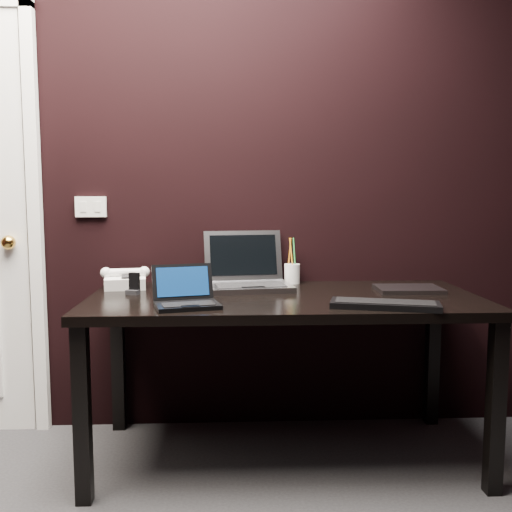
{
  "coord_description": "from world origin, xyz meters",
  "views": [
    {
      "loc": [
        0.06,
        -1.06,
        1.19
      ],
      "look_at": [
        0.17,
        1.35,
        0.92
      ],
      "focal_mm": 40.0,
      "sensor_mm": 36.0,
      "label": 1
    }
  ],
  "objects_px": {
    "silver_laptop": "(248,278)",
    "mobile_phone": "(134,286)",
    "desk": "(284,313)",
    "ext_keyboard": "(385,304)",
    "netbook": "(186,298)",
    "closed_laptop": "(408,289)",
    "pen_cup": "(292,273)",
    "desk_phone": "(125,280)"
  },
  "relations": [
    {
      "from": "desk",
      "to": "silver_laptop",
      "type": "relative_size",
      "value": 3.99
    },
    {
      "from": "desk_phone",
      "to": "mobile_phone",
      "type": "height_order",
      "value": "desk_phone"
    },
    {
      "from": "netbook",
      "to": "mobile_phone",
      "type": "xyz_separation_m",
      "value": [
        -0.25,
        0.29,
        0.0
      ]
    },
    {
      "from": "silver_laptop",
      "to": "ext_keyboard",
      "type": "distance_m",
      "value": 0.71
    },
    {
      "from": "desk",
      "to": "closed_laptop",
      "type": "bearing_deg",
      "value": 8.02
    },
    {
      "from": "desk_phone",
      "to": "pen_cup",
      "type": "relative_size",
      "value": 1.02
    },
    {
      "from": "netbook",
      "to": "closed_laptop",
      "type": "relative_size",
      "value": 1.0
    },
    {
      "from": "desk",
      "to": "silver_laptop",
      "type": "bearing_deg",
      "value": 128.23
    },
    {
      "from": "ext_keyboard",
      "to": "mobile_phone",
      "type": "height_order",
      "value": "mobile_phone"
    },
    {
      "from": "netbook",
      "to": "pen_cup",
      "type": "xyz_separation_m",
      "value": [
        0.48,
        0.56,
        0.02
      ]
    },
    {
      "from": "ext_keyboard",
      "to": "desk_phone",
      "type": "height_order",
      "value": "desk_phone"
    },
    {
      "from": "mobile_phone",
      "to": "pen_cup",
      "type": "distance_m",
      "value": 0.78
    },
    {
      "from": "desk",
      "to": "mobile_phone",
      "type": "height_order",
      "value": "mobile_phone"
    },
    {
      "from": "silver_laptop",
      "to": "closed_laptop",
      "type": "distance_m",
      "value": 0.74
    },
    {
      "from": "ext_keyboard",
      "to": "desk",
      "type": "bearing_deg",
      "value": 142.06
    },
    {
      "from": "ext_keyboard",
      "to": "netbook",
      "type": "bearing_deg",
      "value": 175.13
    },
    {
      "from": "ext_keyboard",
      "to": "desk_phone",
      "type": "bearing_deg",
      "value": 155.18
    },
    {
      "from": "silver_laptop",
      "to": "mobile_phone",
      "type": "distance_m",
      "value": 0.53
    },
    {
      "from": "desk",
      "to": "ext_keyboard",
      "type": "height_order",
      "value": "ext_keyboard"
    },
    {
      "from": "closed_laptop",
      "to": "silver_laptop",
      "type": "bearing_deg",
      "value": 171.13
    },
    {
      "from": "closed_laptop",
      "to": "desk_phone",
      "type": "bearing_deg",
      "value": 173.92
    },
    {
      "from": "netbook",
      "to": "ext_keyboard",
      "type": "relative_size",
      "value": 0.66
    },
    {
      "from": "netbook",
      "to": "silver_laptop",
      "type": "xyz_separation_m",
      "value": [
        0.26,
        0.42,
        0.02
      ]
    },
    {
      "from": "ext_keyboard",
      "to": "silver_laptop",
      "type": "bearing_deg",
      "value": 137.26
    },
    {
      "from": "netbook",
      "to": "closed_laptop",
      "type": "bearing_deg",
      "value": 16.97
    },
    {
      "from": "netbook",
      "to": "mobile_phone",
      "type": "relative_size",
      "value": 3.08
    },
    {
      "from": "netbook",
      "to": "desk",
      "type": "bearing_deg",
      "value": 28.17
    },
    {
      "from": "ext_keyboard",
      "to": "closed_laptop",
      "type": "bearing_deg",
      "value": 60.38
    },
    {
      "from": "desk",
      "to": "ext_keyboard",
      "type": "xyz_separation_m",
      "value": [
        0.37,
        -0.29,
        0.09
      ]
    },
    {
      "from": "pen_cup",
      "to": "closed_laptop",
      "type": "bearing_deg",
      "value": -26.66
    },
    {
      "from": "desk_phone",
      "to": "closed_laptop",
      "type": "bearing_deg",
      "value": -6.08
    },
    {
      "from": "silver_laptop",
      "to": "mobile_phone",
      "type": "height_order",
      "value": "silver_laptop"
    },
    {
      "from": "closed_laptop",
      "to": "pen_cup",
      "type": "bearing_deg",
      "value": 153.34
    },
    {
      "from": "netbook",
      "to": "silver_laptop",
      "type": "relative_size",
      "value": 0.69
    },
    {
      "from": "silver_laptop",
      "to": "desk_phone",
      "type": "relative_size",
      "value": 1.84
    },
    {
      "from": "netbook",
      "to": "silver_laptop",
      "type": "height_order",
      "value": "silver_laptop"
    },
    {
      "from": "netbook",
      "to": "mobile_phone",
      "type": "bearing_deg",
      "value": 131.46
    },
    {
      "from": "desk",
      "to": "mobile_phone",
      "type": "xyz_separation_m",
      "value": [
        -0.66,
        0.07,
        0.11
      ]
    },
    {
      "from": "silver_laptop",
      "to": "pen_cup",
      "type": "relative_size",
      "value": 1.88
    },
    {
      "from": "silver_laptop",
      "to": "mobile_phone",
      "type": "bearing_deg",
      "value": -165.67
    },
    {
      "from": "desk",
      "to": "pen_cup",
      "type": "relative_size",
      "value": 7.48
    },
    {
      "from": "silver_laptop",
      "to": "closed_laptop",
      "type": "height_order",
      "value": "silver_laptop"
    }
  ]
}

